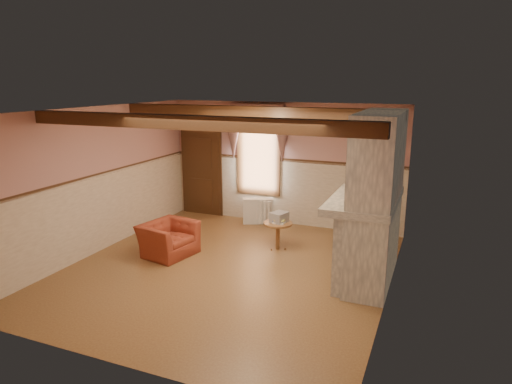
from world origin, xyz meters
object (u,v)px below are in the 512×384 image
at_px(side_table, 278,236).
at_px(bowl, 366,193).
at_px(mantel_clock, 373,181).
at_px(radiator, 258,211).
at_px(oil_lamp, 370,182).
at_px(armchair, 168,239).

height_order(side_table, bowl, bowl).
bearing_deg(side_table, bowl, -19.52).
xyz_separation_m(bowl, mantel_clock, (0.00, 0.72, 0.06)).
distance_m(radiator, bowl, 3.60).
xyz_separation_m(radiator, oil_lamp, (2.75, -1.64, 1.26)).
height_order(mantel_clock, oil_lamp, oil_lamp).
bearing_deg(mantel_clock, bowl, -90.00).
distance_m(mantel_clock, oil_lamp, 0.35).
height_order(armchair, bowl, bowl).
bearing_deg(mantel_clock, radiator, 154.78).
bearing_deg(radiator, mantel_clock, -50.03).
xyz_separation_m(side_table, mantel_clock, (1.76, 0.09, 1.25)).
relative_size(armchair, side_table, 1.70).
distance_m(armchair, side_table, 2.14).
bearing_deg(bowl, armchair, -172.77).
xyz_separation_m(armchair, mantel_clock, (3.60, 1.18, 1.20)).
bearing_deg(side_table, radiator, 125.38).
distance_m(side_table, bowl, 2.21).
height_order(armchair, radiator, armchair).
xyz_separation_m(side_table, bowl, (1.76, -0.62, 1.19)).
xyz_separation_m(radiator, mantel_clock, (2.75, -1.30, 1.22)).
bearing_deg(mantel_clock, side_table, -176.92).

